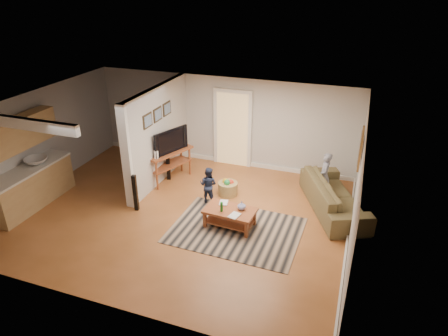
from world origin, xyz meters
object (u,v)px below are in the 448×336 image
(speaker_right, at_px, (168,162))
(child, at_px, (322,197))
(coffee_table, at_px, (231,213))
(speaker_left, at_px, (135,193))
(toddler, at_px, (209,201))
(tv_console, at_px, (169,154))
(toy_basket, at_px, (228,188))
(sofa, at_px, (332,209))

(speaker_right, height_order, child, speaker_right)
(coffee_table, bearing_deg, speaker_right, 145.49)
(speaker_left, relative_size, toddler, 0.99)
(coffee_table, height_order, tv_console, tv_console)
(tv_console, xyz_separation_m, speaker_left, (-0.06, -1.63, -0.31))
(speaker_left, height_order, speaker_right, speaker_right)
(toy_basket, bearing_deg, toddler, -122.69)
(coffee_table, distance_m, speaker_left, 2.28)
(toddler, bearing_deg, speaker_left, 35.94)
(speaker_left, bearing_deg, toy_basket, 29.68)
(speaker_left, xyz_separation_m, child, (4.00, 2.05, -0.45))
(toy_basket, height_order, child, child)
(sofa, distance_m, toy_basket, 2.55)
(sofa, bearing_deg, child, 6.89)
(speaker_right, bearing_deg, coffee_table, -55.90)
(toddler, bearing_deg, speaker_right, -23.73)
(speaker_left, xyz_separation_m, toddler, (1.44, 0.91, -0.45))
(tv_console, xyz_separation_m, toy_basket, (1.70, -0.22, -0.58))
(sofa, xyz_separation_m, speaker_right, (-4.30, 0.09, 0.49))
(sofa, height_order, speaker_right, speaker_right)
(tv_console, bearing_deg, toddler, -5.76)
(speaker_right, bearing_deg, toy_basket, -29.55)
(toy_basket, height_order, toddler, toddler)
(speaker_right, distance_m, toddler, 1.70)
(toy_basket, relative_size, child, 0.42)
(speaker_right, height_order, toddler, speaker_right)
(sofa, relative_size, tv_console, 1.72)
(coffee_table, height_order, toddler, coffee_table)
(child, bearing_deg, speaker_left, -69.61)
(tv_console, distance_m, toddler, 1.73)
(speaker_left, bearing_deg, speaker_right, 81.11)
(speaker_left, bearing_deg, toddler, 23.26)
(speaker_right, distance_m, child, 4.05)
(speaker_left, bearing_deg, child, 18.29)
(sofa, height_order, toddler, toddler)
(sofa, xyz_separation_m, tv_console, (-4.24, 0.06, 0.76))
(tv_console, height_order, speaker_right, tv_console)
(sofa, xyz_separation_m, coffee_table, (-2.02, -1.47, 0.33))
(speaker_right, distance_m, toy_basket, 1.80)
(coffee_table, height_order, child, coffee_table)
(toy_basket, xyz_separation_m, toddler, (-0.32, -0.50, -0.18))
(sofa, relative_size, speaker_right, 2.49)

